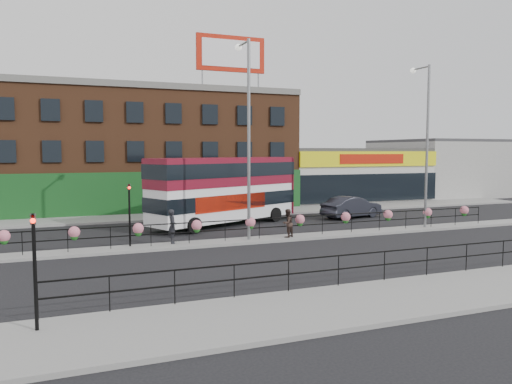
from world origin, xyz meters
name	(u,v)px	position (x,y,z in m)	size (l,w,h in m)	color
ground	(276,240)	(0.00, 0.00, 0.00)	(120.00, 120.00, 0.00)	black
south_pavement	(418,296)	(0.00, -12.00, 0.07)	(60.00, 4.00, 0.15)	gray
north_pavement	(214,214)	(0.00, 12.00, 0.07)	(60.00, 4.00, 0.15)	gray
median	(276,239)	(0.00, 0.00, 0.07)	(60.00, 1.60, 0.15)	gray
yellow_line_inner	(378,281)	(0.00, -9.70, 0.01)	(60.00, 0.10, 0.01)	gold
yellow_line_outer	(381,282)	(0.00, -9.88, 0.01)	(60.00, 0.10, 0.01)	gold
brick_building	(145,150)	(-4.00, 19.96, 5.13)	(25.00, 12.21, 10.30)	brown
supermarket	(338,174)	(16.00, 19.90, 2.65)	(15.00, 12.25, 5.30)	silver
warehouse_east	(448,167)	(30.75, 20.00, 3.15)	(14.50, 12.00, 6.30)	#A5A4A0
billboard	(231,54)	(2.50, 14.99, 13.18)	(6.00, 0.29, 4.40)	#B61A08
median_railing	(276,222)	(0.00, 0.00, 1.05)	(30.04, 0.56, 1.23)	black
south_railing	(339,263)	(-2.00, -10.10, 0.96)	(20.04, 0.05, 1.12)	black
double_decker_bus	(225,184)	(-0.85, 6.46, 2.81)	(11.43, 7.01, 4.58)	white
car	(352,207)	(9.16, 6.50, 0.81)	(5.21, 2.82, 1.63)	#252731
pedestrian_a	(172,226)	(-5.81, 0.36, 1.06)	(0.52, 0.71, 1.81)	black
pedestrian_b	(287,223)	(0.64, -0.19, 0.95)	(0.98, 0.91, 1.61)	#34251F
lamp_column_west	(247,122)	(-1.64, 0.22, 6.61)	(0.39, 1.91, 10.91)	gray
lamp_column_east	(425,132)	(10.50, 0.25, 6.26)	(0.37, 1.81, 10.31)	gray
traffic_light_south	(34,246)	(-12.00, -11.01, 2.47)	(0.15, 0.28, 3.65)	black
traffic_light_median	(129,201)	(-8.00, 0.39, 2.47)	(0.15, 0.28, 3.65)	black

